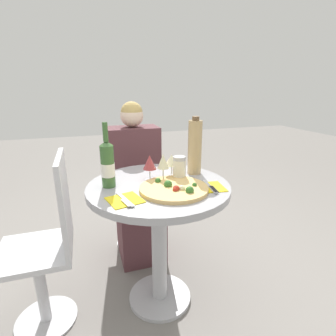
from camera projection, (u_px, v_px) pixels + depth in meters
name	position (u px, v px, depth m)	size (l,w,h in m)	color
ground_plane	(160.00, 298.00, 1.67)	(12.00, 12.00, 0.00)	gray
dining_table	(159.00, 213.00, 1.49)	(0.78, 0.78, 0.77)	#B2B2B7
chair_behind_diner	(133.00, 188.00, 2.18)	(0.37, 0.37, 0.96)	silver
seated_diner	(137.00, 190.00, 2.02)	(0.38, 0.48, 1.18)	#512D33
chair_empty_side	(48.00, 247.00, 1.39)	(0.37, 0.37, 0.96)	silver
pizza_large	(174.00, 188.00, 1.34)	(0.36, 0.36, 0.05)	#DBB26B
wine_bottle	(108.00, 164.00, 1.37)	(0.07, 0.07, 0.34)	#38602D
tall_carafe	(195.00, 147.00, 1.57)	(0.08, 0.08, 0.35)	tan
sugar_shaker	(179.00, 168.00, 1.49)	(0.07, 0.07, 0.13)	silver
wine_glass_back_right	(172.00, 160.00, 1.51)	(0.08, 0.08, 0.14)	silver
wine_glass_center	(163.00, 162.00, 1.44)	(0.06, 0.06, 0.16)	silver
wine_glass_back_left	(150.00, 163.00, 1.47)	(0.08, 0.08, 0.15)	silver
place_setting_left	(125.00, 200.00, 1.23)	(0.18, 0.19, 0.01)	yellow
place_setting_right	(210.00, 187.00, 1.38)	(0.17, 0.19, 0.01)	yellow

